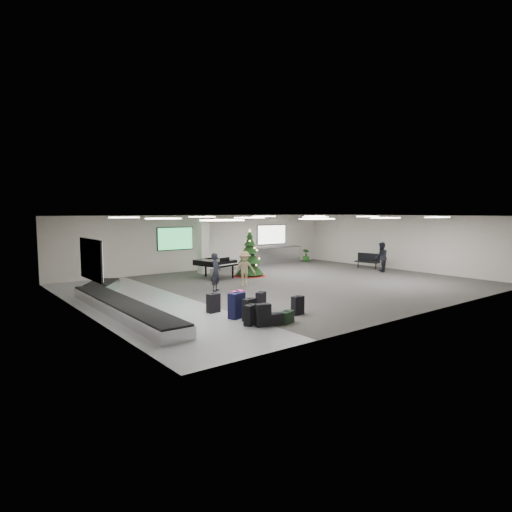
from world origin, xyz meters
TOP-DOWN VIEW (x-y plane):
  - ground at (0.00, 0.00)m, footprint 18.00×18.00m
  - room_envelope at (-0.38, 0.67)m, footprint 18.02×14.02m
  - baggage_carousel at (-7.84, -0.08)m, footprint 2.28×9.71m
  - service_counter at (5.00, 6.65)m, footprint 4.05×0.65m
  - suitcase_0 at (-5.25, -5.02)m, footprint 0.49×0.35m
  - suitcase_1 at (-5.17, -4.24)m, footprint 0.50×0.34m
  - pink_suitcase at (-4.74, -2.99)m, footprint 0.51×0.38m
  - suitcase_3 at (-4.04, -3.38)m, footprint 0.50×0.43m
  - navy_suitcase at (-5.31, -3.73)m, footprint 0.60×0.45m
  - suitcase_5 at (-5.48, -4.69)m, footprint 0.47×0.37m
  - green_duffel at (-4.44, -5.15)m, footprint 0.61×0.45m
  - suitcase_7 at (-3.42, -4.56)m, footprint 0.43×0.25m
  - suitcase_8 at (-5.48, -2.62)m, footprint 0.46×0.30m
  - black_duffel at (-4.79, -5.10)m, footprint 0.59×0.42m
  - christmas_tree at (0.49, 3.32)m, footprint 1.77×1.77m
  - grand_piano at (-1.36, 3.75)m, footprint 1.87×2.22m
  - bench at (7.88, 1.36)m, footprint 0.74×1.51m
  - traveler_a at (-3.31, 0.67)m, footprint 0.71×0.68m
  - traveler_b at (-1.60, 0.92)m, footprint 1.20×1.01m
  - traveler_bench at (7.24, -0.05)m, footprint 1.04×1.03m
  - potted_plant_left at (2.43, 5.75)m, footprint 0.60×0.61m
  - potted_plant_right at (7.41, 6.17)m, footprint 0.66×0.66m

SIDE VIEW (x-z plane):
  - ground at x=0.00m, z-range 0.00..0.00m
  - black_duffel at x=-4.79m, z-range -0.01..0.36m
  - green_duffel at x=-4.44m, z-range -0.01..0.37m
  - baggage_carousel at x=-7.84m, z-range 0.00..0.43m
  - suitcase_7 at x=-3.42m, z-range -0.01..0.62m
  - suitcase_5 at x=-5.48m, z-range -0.01..0.63m
  - suitcase_8 at x=-5.48m, z-range -0.01..0.65m
  - suitcase_3 at x=-4.04m, z-range -0.01..0.66m
  - suitcase_0 at x=-5.25m, z-range -0.01..0.69m
  - suitcase_1 at x=-5.17m, z-range -0.01..0.71m
  - pink_suitcase at x=-4.74m, z-range -0.01..0.72m
  - navy_suitcase at x=-5.31m, z-range -0.01..0.84m
  - potted_plant_left at x=2.43m, z-range 0.00..0.87m
  - potted_plant_right at x=7.41m, z-range 0.00..0.87m
  - bench at x=7.88m, z-range 0.06..0.98m
  - service_counter at x=5.00m, z-range 0.01..1.09m
  - grand_piano at x=-1.36m, z-range 0.24..1.34m
  - traveler_b at x=-1.60m, z-range 0.00..1.61m
  - traveler_a at x=-3.31m, z-range 0.00..1.64m
  - traveler_bench at x=7.24m, z-range 0.00..1.69m
  - christmas_tree at x=0.49m, z-range -0.40..2.12m
  - room_envelope at x=-0.38m, z-range 0.73..3.94m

